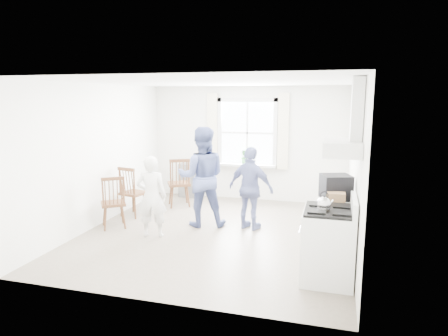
% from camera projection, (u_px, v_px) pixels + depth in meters
% --- Properties ---
extents(room_shell, '(4.62, 5.12, 2.64)m').
position_uv_depth(room_shell, '(216.00, 160.00, 6.79)').
color(room_shell, '#7B6E5E').
rests_on(room_shell, ground).
extents(window_assembly, '(1.88, 0.24, 1.70)m').
position_uv_depth(window_assembly, '(247.00, 137.00, 9.08)').
color(window_assembly, white).
rests_on(window_assembly, room_shell).
extents(range_hood, '(0.45, 0.76, 0.94)m').
position_uv_depth(range_hood, '(347.00, 135.00, 4.86)').
color(range_hood, silver).
rests_on(range_hood, room_shell).
extents(shelf_unit, '(0.40, 0.30, 0.80)m').
position_uv_depth(shelf_unit, '(188.00, 180.00, 9.53)').
color(shelf_unit, slate).
rests_on(shelf_unit, ground).
extents(gas_stove, '(0.68, 0.76, 1.12)m').
position_uv_depth(gas_stove, '(328.00, 244.00, 5.15)').
color(gas_stove, white).
rests_on(gas_stove, ground).
extents(kettle, '(0.18, 0.18, 0.25)m').
position_uv_depth(kettle, '(324.00, 204.00, 4.99)').
color(kettle, silver).
rests_on(kettle, gas_stove).
extents(low_cabinet, '(0.50, 0.55, 0.90)m').
position_uv_depth(low_cabinet, '(334.00, 230.00, 5.80)').
color(low_cabinet, silver).
rests_on(low_cabinet, ground).
extents(stereo_stack, '(0.49, 0.47, 0.36)m').
position_uv_depth(stereo_stack, '(336.00, 187.00, 5.74)').
color(stereo_stack, black).
rests_on(stereo_stack, low_cabinet).
extents(cardboard_box, '(0.25, 0.18, 0.16)m').
position_uv_depth(cardboard_box, '(336.00, 198.00, 5.50)').
color(cardboard_box, olive).
rests_on(cardboard_box, low_cabinet).
extents(windsor_chair_a, '(0.61, 0.61, 1.08)m').
position_uv_depth(windsor_chair_a, '(179.00, 177.00, 8.55)').
color(windsor_chair_a, '#4B2B18').
rests_on(windsor_chair_a, ground).
extents(windsor_chair_b, '(0.52, 0.51, 1.02)m').
position_uv_depth(windsor_chair_b, '(129.00, 186.00, 7.85)').
color(windsor_chair_b, '#4B2B18').
rests_on(windsor_chair_b, ground).
extents(windsor_chair_c, '(0.57, 0.57, 0.98)m').
position_uv_depth(windsor_chair_c, '(113.00, 197.00, 7.12)').
color(windsor_chair_c, '#4B2B18').
rests_on(windsor_chair_c, ground).
extents(person_left, '(0.63, 0.63, 1.40)m').
position_uv_depth(person_left, '(152.00, 197.00, 6.73)').
color(person_left, white).
rests_on(person_left, ground).
extents(person_mid, '(1.11, 1.11, 1.83)m').
position_uv_depth(person_mid, '(202.00, 177.00, 7.29)').
color(person_mid, '#4B588C').
rests_on(person_mid, ground).
extents(person_right, '(1.10, 1.10, 1.50)m').
position_uv_depth(person_right, '(251.00, 188.00, 7.11)').
color(person_right, navy).
rests_on(person_right, ground).
extents(potted_plant, '(0.23, 0.23, 0.33)m').
position_uv_depth(potted_plant, '(244.00, 157.00, 9.09)').
color(potted_plant, '#2F6B31').
rests_on(potted_plant, window_assembly).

